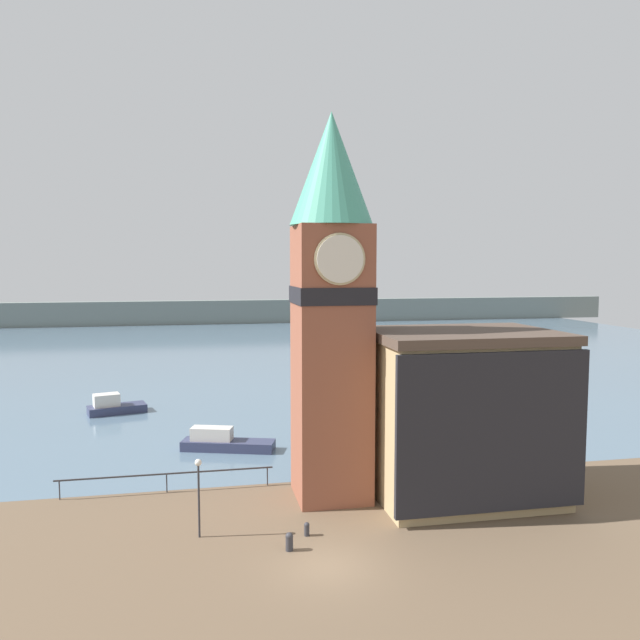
% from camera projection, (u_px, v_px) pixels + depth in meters
% --- Properties ---
extents(ground_plane, '(160.00, 160.00, 0.00)m').
position_uv_depth(ground_plane, '(328.00, 566.00, 26.18)').
color(ground_plane, brown).
extents(water, '(160.00, 120.00, 0.00)m').
position_uv_depth(water, '(231.00, 348.00, 94.91)').
color(water, slate).
rests_on(water, ground_plane).
extents(far_shoreline, '(180.00, 3.00, 5.00)m').
position_uv_depth(far_shoreline, '(220.00, 312.00, 133.75)').
color(far_shoreline, slate).
rests_on(far_shoreline, water).
extents(pier_railing, '(11.84, 0.08, 1.09)m').
position_uv_depth(pier_railing, '(167.00, 475.00, 34.61)').
color(pier_railing, '#333338').
rests_on(pier_railing, ground_plane).
extents(clock_tower, '(4.42, 4.42, 20.58)m').
position_uv_depth(clock_tower, '(331.00, 297.00, 33.14)').
color(clock_tower, brown).
rests_on(clock_tower, ground_plane).
extents(pier_building, '(9.96, 7.54, 9.11)m').
position_uv_depth(pier_building, '(463.00, 414.00, 33.78)').
color(pier_building, tan).
rests_on(pier_building, ground_plane).
extents(boat_near, '(6.50, 3.42, 1.56)m').
position_uv_depth(boat_near, '(223.00, 442.00, 42.56)').
color(boat_near, '#333856').
rests_on(boat_near, water).
extents(boat_far, '(5.07, 3.17, 1.72)m').
position_uv_depth(boat_far, '(114.00, 406.00, 53.07)').
color(boat_far, '#333856').
rests_on(boat_far, water).
extents(mooring_bollard_near, '(0.35, 0.35, 0.83)m').
position_uv_depth(mooring_bollard_near, '(289.00, 541.00, 27.58)').
color(mooring_bollard_near, '#2D2D33').
rests_on(mooring_bollard_near, ground_plane).
extents(mooring_bollard_far, '(0.26, 0.26, 0.65)m').
position_uv_depth(mooring_bollard_far, '(307.00, 528.00, 29.10)').
color(mooring_bollard_far, '#2D2D33').
rests_on(mooring_bollard_far, ground_plane).
extents(lamp_post, '(0.32, 0.32, 3.72)m').
position_uv_depth(lamp_post, '(199.00, 482.00, 28.75)').
color(lamp_post, '#2D2D33').
rests_on(lamp_post, ground_plane).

